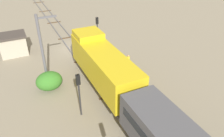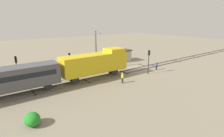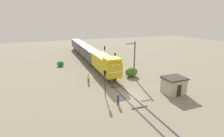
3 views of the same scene
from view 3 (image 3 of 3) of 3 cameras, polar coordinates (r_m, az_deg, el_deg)
ground_plane at (r=27.94m, az=4.84°, el=-8.92°), size 142.83×142.83×0.00m
railway_track at (r=27.91m, az=4.84°, el=-8.78°), size 2.40×95.22×0.16m
locomotive at (r=35.74m, az=-2.16°, el=1.62°), size 2.90×11.60×4.60m
passenger_car_leading at (r=48.27m, az=-7.42°, el=5.15°), size 2.84×14.00×3.66m
passenger_car_trailing at (r=62.33m, az=-10.76°, el=7.58°), size 2.84×14.00×3.66m
traffic_signal_near at (r=26.59m, az=-2.28°, el=-3.24°), size 0.32×0.34×4.31m
traffic_signal_mid at (r=39.62m, az=1.04°, el=3.27°), size 0.32×0.34×4.12m
traffic_signal_far at (r=46.83m, az=-2.41°, el=5.66°), size 0.32×0.34×4.51m
worker_near_track at (r=24.90m, az=1.99°, el=-9.67°), size 0.38×0.38×1.70m
worker_by_signal at (r=33.12m, az=-7.74°, el=-2.97°), size 0.38×0.38×1.70m
catenary_mast at (r=34.68m, az=7.24°, el=3.07°), size 1.94×0.28×7.46m
relay_hut at (r=29.98m, az=19.49°, el=-5.15°), size 3.50×2.90×2.74m
bush_near at (r=36.43m, az=6.35°, el=-1.17°), size 2.61×2.14×1.90m
bush_mid at (r=45.77m, az=-16.50°, el=1.52°), size 1.73×1.41×1.26m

